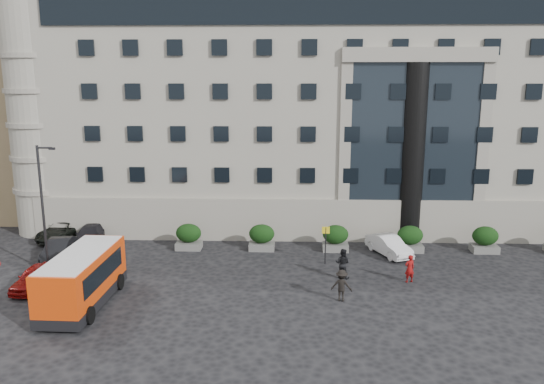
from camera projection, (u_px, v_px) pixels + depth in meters
The scene contains 21 objects.
ground at pixel (234, 293), 30.03m from camera, with size 120.00×120.00×0.00m, color black.
civic_building at pixel (321, 110), 49.41m from camera, with size 44.00×24.00×18.00m, color gray.
entrance_column at pixel (412, 155), 38.33m from camera, with size 1.80×1.80×13.00m, color black.
apartment_far at pixel (47, 85), 65.66m from camera, with size 13.00×13.00×22.00m, color brown.
hedge_a at pixel (189, 236), 37.57m from camera, with size 1.80×1.26×1.84m.
hedge_b at pixel (262, 237), 37.41m from camera, with size 1.80×1.26×1.84m.
hedge_c at pixel (336, 238), 37.24m from camera, with size 1.80×1.26×1.84m.
hedge_d at pixel (410, 238), 37.08m from camera, with size 1.80×1.26×1.84m.
hedge_e at pixel (485, 239), 36.92m from camera, with size 1.80×1.26×1.84m.
street_lamp at pixel (43, 204), 32.41m from camera, with size 1.16×0.18×8.00m.
bus_stop_sign at pixel (326, 239), 34.37m from camera, with size 0.50×0.08×2.52m.
minibus at pixel (82, 277), 28.17m from camera, with size 2.77×6.97×2.89m.
red_truck at pixel (63, 197), 48.14m from camera, with size 2.64×4.93×2.55m.
parked_car_a at pixel (36, 277), 30.60m from camera, with size 1.56×3.87×1.32m, color maroon.
parked_car_b at pixel (59, 249), 35.52m from camera, with size 1.44×4.12×1.36m, color black.
parked_car_c at pixel (90, 235), 38.93m from camera, with size 1.81×4.46×1.29m, color black.
parked_car_d at pixel (63, 230), 39.97m from camera, with size 2.25×4.88×1.36m, color black.
white_taxi at pixel (389, 245), 36.41m from camera, with size 1.41×4.04×1.33m, color silver.
pedestrian_a at pixel (410, 269), 31.47m from camera, with size 0.62×0.41×1.70m, color maroon.
pedestrian_b at pixel (342, 263), 32.10m from camera, with size 0.90×0.70×1.86m, color black.
pedestrian_c at pixel (342, 285), 28.83m from camera, with size 1.14×0.66×1.77m, color black.
Camera 1 is at (3.09, -28.04, 11.98)m, focal length 35.00 mm.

